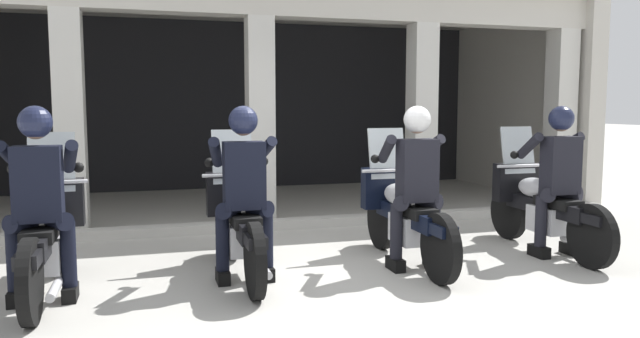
{
  "coord_description": "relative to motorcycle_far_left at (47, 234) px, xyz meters",
  "views": [
    {
      "loc": [
        -1.65,
        -5.3,
        1.57
      ],
      "look_at": [
        0.0,
        0.4,
        0.96
      ],
      "focal_mm": 33.66,
      "sensor_mm": 36.0,
      "label": 1
    }
  ],
  "objects": [
    {
      "name": "ground_plane",
      "position": [
        2.49,
        2.86,
        -0.5
      ],
      "size": [
        80.0,
        80.0,
        0.0
      ],
      "primitive_type": "plane",
      "color": "#A8A59E"
    },
    {
      "name": "station_building",
      "position": [
        2.31,
        4.73,
        1.62
      ],
      "size": [
        10.61,
        4.34,
        3.36
      ],
      "color": "black",
      "rests_on": "ground"
    },
    {
      "name": "motorcycle_far_left",
      "position": [
        0.0,
        0.0,
        0.0
      ],
      "size": [
        0.62,
        2.04,
        1.35
      ],
      "rotation": [
        0.0,
        0.0,
        -0.02
      ],
      "color": "black",
      "rests_on": "ground"
    },
    {
      "name": "motorcycle_center_left",
      "position": [
        1.66,
        0.14,
        0.0
      ],
      "size": [
        0.62,
        2.04,
        1.35
      ],
      "rotation": [
        0.0,
        0.0,
        -0.01
      ],
      "color": "black",
      "rests_on": "ground"
    },
    {
      "name": "police_officer_far_left",
      "position": [
        -0.0,
        -0.28,
        0.44
      ],
      "size": [
        0.63,
        0.61,
        1.58
      ],
      "rotation": [
        0.0,
        0.0,
        -0.02
      ],
      "color": "black",
      "rests_on": "ground"
    },
    {
      "name": "motorcycle_far_right",
      "position": [
        4.97,
        0.14,
        0.0
      ],
      "size": [
        0.62,
        2.04,
        1.35
      ],
      "rotation": [
        0.0,
        0.0,
        0.01
      ],
      "color": "black",
      "rests_on": "ground"
    },
    {
      "name": "kerb_strip",
      "position": [
        2.31,
        2.05,
        -0.44
      ],
      "size": [
        10.11,
        0.24,
        0.12
      ],
      "primitive_type": "cube",
      "color": "#B7B5AD",
      "rests_on": "ground"
    },
    {
      "name": "police_officer_center_right",
      "position": [
        3.31,
        -0.19,
        0.44
      ],
      "size": [
        0.63,
        0.61,
        1.58
      ],
      "rotation": [
        0.0,
        0.0,
        -0.02
      ],
      "color": "black",
      "rests_on": "ground"
    },
    {
      "name": "motorcycle_center_right",
      "position": [
        3.32,
        0.09,
        0.0
      ],
      "size": [
        0.62,
        2.04,
        1.35
      ],
      "rotation": [
        0.0,
        0.0,
        -0.02
      ],
      "color": "black",
      "rests_on": "ground"
    },
    {
      "name": "police_officer_far_right",
      "position": [
        4.97,
        -0.14,
        0.44
      ],
      "size": [
        0.63,
        0.61,
        1.58
      ],
      "rotation": [
        0.0,
        0.0,
        0.01
      ],
      "color": "black",
      "rests_on": "ground"
    },
    {
      "name": "police_officer_center_left",
      "position": [
        1.66,
        -0.15,
        0.44
      ],
      "size": [
        0.63,
        0.61,
        1.58
      ],
      "rotation": [
        0.0,
        0.0,
        -0.01
      ],
      "color": "black",
      "rests_on": "ground"
    }
  ]
}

